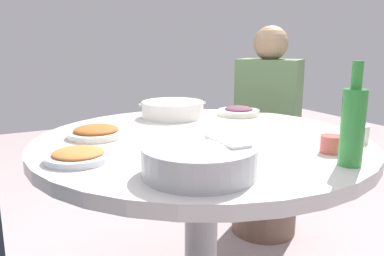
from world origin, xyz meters
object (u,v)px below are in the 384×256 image
Objects in this scene: dish_tofu_braise at (78,155)px; diner_right at (268,106)px; round_dining_table at (201,167)px; stool_for_diner_right at (264,195)px; dish_eggplant at (239,111)px; tea_cup_far at (357,134)px; tea_cup_near at (331,144)px; rice_bowl at (199,160)px; dish_stirfry at (96,132)px; soup_bowl at (173,110)px; green_bottle at (353,125)px.

diner_right is (0.61, -1.18, -0.03)m from dish_tofu_braise.
stool_for_diner_right is (0.53, -0.72, -0.44)m from round_dining_table.
dish_eggplant is 0.99× the size of dish_tofu_braise.
tea_cup_near is at bearing 106.90° from tea_cup_far.
rice_bowl is 0.55m from dish_stirfry.
dish_stirfry is at bearing -24.37° from dish_tofu_braise.
tea_cup_near is (-0.54, -0.60, 0.01)m from dish_stirfry.
rice_bowl is at bearing 94.12° from tea_cup_far.
rice_bowl is 0.80m from soup_bowl.
dish_stirfry is 0.86m from green_bottle.
dish_tofu_braise is (-0.26, 0.12, -0.00)m from dish_stirfry.
stool_for_diner_right is at bearing -71.67° from dish_stirfry.
tea_cup_far is (-0.31, -0.45, 0.14)m from round_dining_table.
diner_right is at bearing -71.67° from dish_stirfry.
rice_bowl reaches higher than tea_cup_far.
tea_cup_near is at bearing -144.02° from round_dining_table.
rice_bowl is 0.37m from dish_tofu_braise.
round_dining_table is at bearing 170.14° from soup_bowl.
green_bottle reaches higher than dish_stirfry.
dish_stirfry is 2.74× the size of tea_cup_far.
green_bottle is at bearing -140.14° from dish_stirfry.
soup_bowl is 1.47× the size of dish_stirfry.
tea_cup_far reaches higher than dish_eggplant.
diner_right is at bearing -26.89° from green_bottle.
round_dining_table is 0.90m from diner_right.
rice_bowl is 0.99× the size of soup_bowl.
round_dining_table is 2.72× the size of stool_for_diner_right.
dish_tofu_braise is (-0.08, 0.46, 0.13)m from round_dining_table.
tea_cup_far reaches higher than tea_cup_near.
rice_bowl reaches higher than soup_bowl.
dish_stirfry is (0.18, 0.34, 0.13)m from round_dining_table.
tea_cup_near is at bearing 171.15° from dish_eggplant.
rice_bowl is 4.00× the size of tea_cup_far.
soup_bowl is 0.67m from diner_right.
round_dining_table is at bearing -29.66° from rice_bowl.
stool_for_diner_right is at bearing -18.34° from tea_cup_far.
tea_cup_far is at bearing -172.49° from dish_eggplant.
tea_cup_far is (0.17, -0.23, -0.09)m from green_bottle.
soup_bowl is 0.89m from stool_for_diner_right.
soup_bowl is at bearing 14.30° from tea_cup_near.
soup_bowl is at bearing -61.78° from dish_stirfry.
dish_tofu_braise is at bearing 114.94° from dish_eggplant.
soup_bowl reaches higher than round_dining_table.
dish_tofu_braise reaches higher than stool_for_diner_right.
soup_bowl is 4.03× the size of tea_cup_far.
rice_bowl reaches higher than stool_for_diner_right.
rice_bowl is 0.40× the size of diner_right.
round_dining_table is 6.17× the size of dish_tofu_braise.
stool_for_diner_right is (0.89, -0.46, -0.58)m from tea_cup_near.
dish_stirfry is 1.06× the size of dish_tofu_braise.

